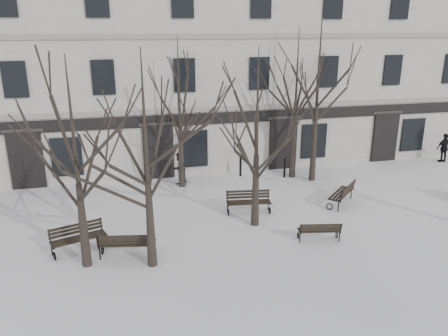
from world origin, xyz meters
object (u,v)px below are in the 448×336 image
object	(u,v)px
tree_1	(145,137)
bench_1	(127,243)
bench_4	(343,193)
tree_0	(74,141)
bench_3	(248,201)
bench_2	(319,230)
tree_2	(257,118)
bench_0	(78,237)

from	to	relation	value
tree_1	bench_1	bearing A→B (deg)	137.50
bench_4	bench_1	bearing A→B (deg)	-28.75
tree_0	tree_1	bearing A→B (deg)	-13.32
bench_3	bench_4	world-z (taller)	bench_4
tree_1	bench_2	world-z (taller)	tree_1
tree_0	bench_1	size ratio (longest dim) A/B	3.42
bench_1	tree_0	bearing A→B (deg)	20.60
bench_3	bench_4	size ratio (longest dim) A/B	1.05
tree_0	tree_2	size ratio (longest dim) A/B	0.99
bench_0	tree_2	bearing A→B (deg)	-14.39
tree_1	bench_4	distance (m)	10.30
tree_1	bench_0	world-z (taller)	tree_1
bench_2	bench_1	bearing A→B (deg)	7.80
bench_2	bench_4	world-z (taller)	bench_4
tree_2	bench_0	distance (m)	7.90
bench_1	bench_3	world-z (taller)	bench_1
bench_0	bench_1	size ratio (longest dim) A/B	0.99
tree_2	bench_2	size ratio (longest dim) A/B	4.28
tree_0	bench_0	xyz separation A→B (m)	(-0.33, 1.17, -3.85)
bench_1	bench_4	size ratio (longest dim) A/B	1.09
bench_0	bench_2	distance (m)	8.89
tree_2	bench_0	bearing A→B (deg)	-175.53
tree_0	bench_3	xyz separation A→B (m)	(6.63, 2.99, -3.85)
bench_3	tree_0	bearing A→B (deg)	-147.45
tree_0	bench_1	distance (m)	4.08
tree_0	bench_3	distance (m)	8.23
tree_0	bench_1	bearing A→B (deg)	9.39
tree_2	bench_1	bearing A→B (deg)	-163.98
bench_1	bench_2	xyz separation A→B (m)	(7.09, -0.46, -0.10)
tree_0	bench_0	bearing A→B (deg)	105.85
bench_4	tree_2	bearing A→B (deg)	-29.90
tree_1	bench_4	xyz separation A→B (m)	(8.90, 3.34, -3.96)
bench_2	bench_3	xyz separation A→B (m)	(-1.82, 3.22, 0.09)
bench_2	tree_2	bearing A→B (deg)	-33.69
bench_1	bench_4	bearing A→B (deg)	-153.76
tree_0	bench_4	world-z (taller)	tree_0
bench_1	bench_2	world-z (taller)	bench_1
tree_1	bench_4	bearing A→B (deg)	20.57
tree_2	bench_2	xyz separation A→B (m)	(1.93, -1.94, -3.99)
tree_2	bench_3	bearing A→B (deg)	85.08
bench_0	bench_3	world-z (taller)	bench_0
tree_0	bench_2	xyz separation A→B (m)	(8.44, -0.23, -3.94)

